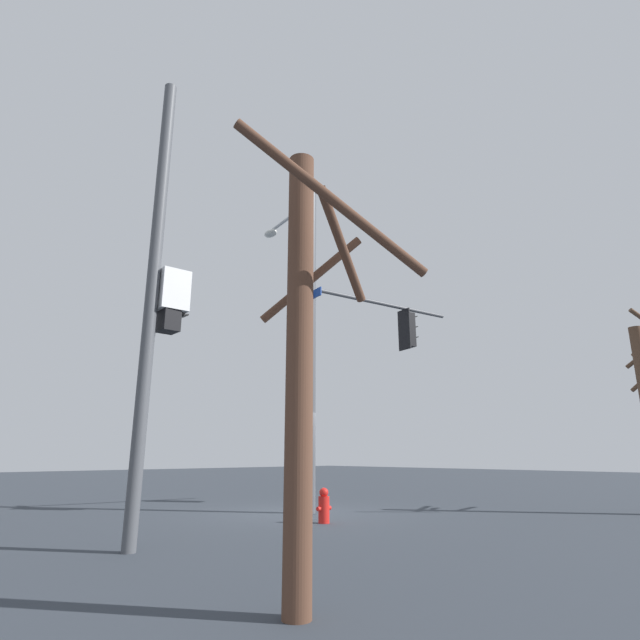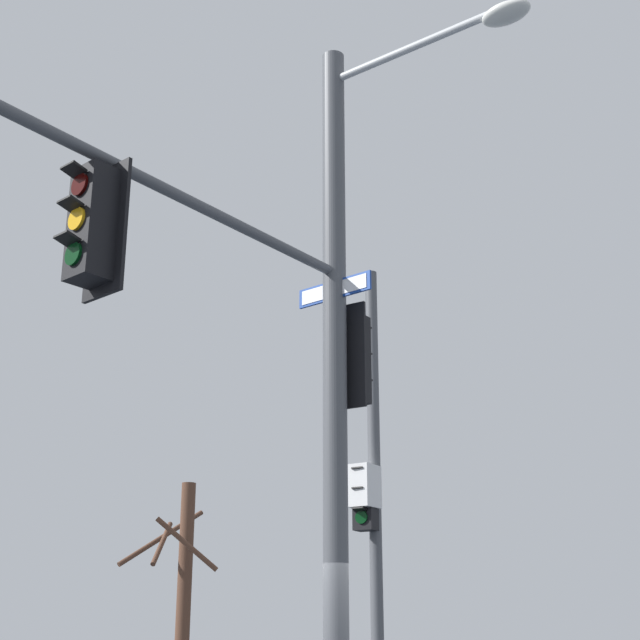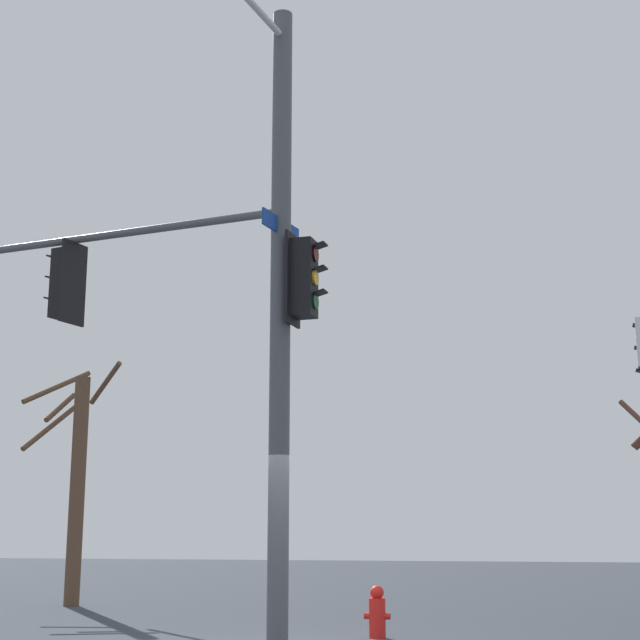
# 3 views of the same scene
# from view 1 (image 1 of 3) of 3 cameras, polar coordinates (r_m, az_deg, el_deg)

# --- Properties ---
(ground_plane) EXTENTS (80.00, 80.00, 0.00)m
(ground_plane) POSITION_cam_1_polar(r_m,az_deg,el_deg) (13.59, -2.80, -21.05)
(ground_plane) COLOR #31363F
(main_signal_pole_assembly) EXTENTS (5.94, 3.70, 9.06)m
(main_signal_pole_assembly) POSITION_cam_1_polar(r_m,az_deg,el_deg) (14.32, 0.69, -0.56)
(main_signal_pole_assembly) COLOR #4C4F54
(main_signal_pole_assembly) RESTS_ON ground
(secondary_pole_assembly) EXTENTS (0.76, 0.44, 8.28)m
(secondary_pole_assembly) POSITION_cam_1_polar(r_m,az_deg,el_deg) (9.13, -17.67, 2.93)
(secondary_pole_assembly) COLOR #4C4F54
(secondary_pole_assembly) RESTS_ON ground
(fire_hydrant) EXTENTS (0.38, 0.24, 0.73)m
(fire_hydrant) POSITION_cam_1_polar(r_m,az_deg,el_deg) (11.60, 0.44, -20.39)
(fire_hydrant) COLOR red
(fire_hydrant) RESTS_ON ground
(bare_tree_corner) EXTENTS (2.11, 2.12, 4.65)m
(bare_tree_corner) POSITION_cam_1_polar(r_m,az_deg,el_deg) (5.10, -1.96, -3.24)
(bare_tree_corner) COLOR brown
(bare_tree_corner) RESTS_ON ground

